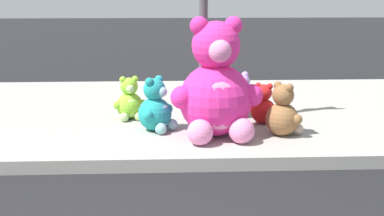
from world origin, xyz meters
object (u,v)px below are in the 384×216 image
(plush_teal, at_px, (156,109))
(plush_lime, at_px, (130,102))
(plush_lavender, at_px, (240,97))
(plush_pink_large, at_px, (216,90))
(plush_brown, at_px, (283,114))
(plush_red, at_px, (263,107))

(plush_teal, bearing_deg, plush_lime, 122.86)
(plush_lime, bearing_deg, plush_lavender, 6.68)
(plush_teal, bearing_deg, plush_pink_large, -20.37)
(plush_lavender, xyz_separation_m, plush_brown, (0.38, -1.02, 0.02))
(plush_red, height_order, plush_teal, plush_teal)
(plush_red, bearing_deg, plush_brown, -76.09)
(plush_pink_large, bearing_deg, plush_lavender, 66.97)
(plush_brown, bearing_deg, plush_teal, 170.31)
(plush_lime, height_order, plush_brown, plush_brown)
(plush_teal, distance_m, plush_lime, 0.69)
(plush_lime, bearing_deg, plush_red, -9.23)
(plush_lavender, height_order, plush_lime, plush_lavender)
(plush_red, height_order, plush_lavender, plush_lavender)
(plush_lavender, bearing_deg, plush_brown, -69.44)
(plush_lime, relative_size, plush_brown, 0.90)
(plush_teal, distance_m, plush_brown, 1.56)
(plush_lime, bearing_deg, plush_brown, -23.70)
(plush_pink_large, relative_size, plush_teal, 2.08)
(plush_lavender, height_order, plush_brown, plush_brown)
(plush_pink_large, xyz_separation_m, plush_red, (0.68, 0.56, -0.35))
(plush_brown, bearing_deg, plush_pink_large, -179.63)
(plush_red, distance_m, plush_lavender, 0.53)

